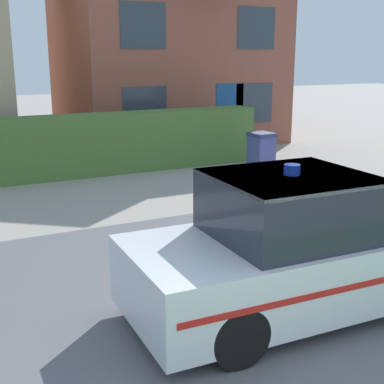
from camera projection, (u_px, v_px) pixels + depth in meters
road_strip at (152, 294)px, 6.96m from camera, size 28.00×5.90×0.01m
garden_hedge at (95, 144)px, 13.70m from camera, size 9.07×0.86×1.54m
police_car at (299, 250)px, 6.36m from camera, size 4.30×1.89×1.81m
house_right at (166, 40)px, 18.54m from camera, size 7.36×5.68×6.83m
wheelie_bin at (261, 151)px, 14.18m from camera, size 0.61×0.64×1.01m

